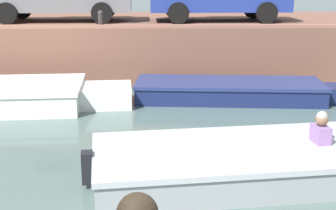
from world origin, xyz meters
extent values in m
plane|color=#4C605B|center=(0.00, 4.89, 0.00)|extent=(400.00, 400.00, 0.00)
cube|color=brown|center=(0.00, 12.78, 0.78)|extent=(60.00, 6.00, 1.57)
cube|color=#925F4C|center=(0.00, 9.90, 1.61)|extent=(60.00, 0.24, 0.08)
cube|color=white|center=(-1.49, 8.09, 0.23)|extent=(1.23, 1.23, 0.45)
cube|color=navy|center=(1.39, 8.49, 0.19)|extent=(4.44, 1.75, 0.38)
cube|color=navy|center=(1.39, 8.49, 0.42)|extent=(4.51, 1.81, 0.08)
cube|color=brown|center=(1.06, 8.52, 0.32)|extent=(0.33, 1.31, 0.06)
cube|color=#93999E|center=(1.36, 4.04, 0.20)|extent=(5.27, 2.48, 0.40)
cube|color=#B1B7BD|center=(1.36, 4.04, 0.44)|extent=(5.34, 2.55, 0.08)
cube|color=brown|center=(0.98, 3.99, 0.34)|extent=(0.45, 1.67, 0.06)
cube|color=black|center=(-1.26, 3.69, 0.30)|extent=(0.18, 0.22, 0.45)
cube|color=#8C669E|center=(2.11, 4.14, 0.52)|extent=(0.24, 0.34, 0.44)
sphere|color=brown|center=(2.11, 4.14, 0.84)|extent=(0.19, 0.19, 0.19)
sphere|color=gray|center=(2.11, 4.14, 0.88)|extent=(0.17, 0.17, 0.17)
cube|color=slate|center=(-3.25, 11.90, 2.19)|extent=(4.33, 1.88, 0.64)
cylinder|color=black|center=(-4.53, 10.97, 1.87)|extent=(0.61, 0.21, 0.60)
cylinder|color=black|center=(-4.60, 12.72, 1.87)|extent=(0.61, 0.21, 0.60)
cylinder|color=black|center=(-1.89, 11.08, 1.87)|extent=(0.61, 0.21, 0.60)
cylinder|color=black|center=(-1.96, 12.83, 1.87)|extent=(0.61, 0.21, 0.60)
cube|color=#233893|center=(1.50, 11.90, 2.19)|extent=(4.11, 1.82, 0.64)
cylinder|color=black|center=(0.27, 11.00, 1.87)|extent=(0.61, 0.20, 0.60)
cylinder|color=black|center=(0.21, 12.72, 1.87)|extent=(0.61, 0.20, 0.60)
cylinder|color=black|center=(2.78, 11.08, 1.87)|extent=(0.61, 0.20, 0.60)
cylinder|color=black|center=(2.73, 12.81, 1.87)|extent=(0.61, 0.20, 0.60)
cylinder|color=#2D2B28|center=(-1.79, 10.03, 1.74)|extent=(0.14, 0.14, 0.35)
sphere|color=#2D2B28|center=(-1.79, 10.03, 1.94)|extent=(0.15, 0.15, 0.15)
camera|label=1|loc=(-0.24, -2.34, 2.85)|focal=50.00mm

